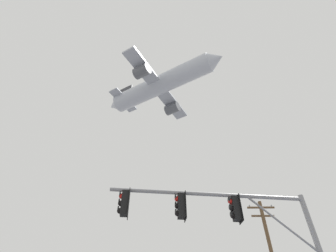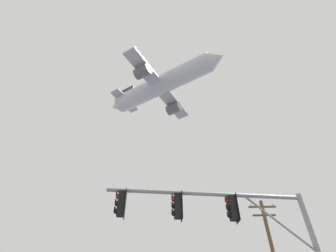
% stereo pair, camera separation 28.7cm
% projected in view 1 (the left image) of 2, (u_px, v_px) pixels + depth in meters
% --- Properties ---
extents(signal_pole_near, '(7.54, 1.16, 6.16)m').
position_uv_depth(signal_pole_near, '(233.00, 226.00, 9.46)').
color(signal_pole_near, gray).
rests_on(signal_pole_near, ground).
extents(airplane, '(18.73, 14.46, 5.51)m').
position_uv_depth(airplane, '(161.00, 85.00, 40.82)').
color(airplane, '#B7BCC6').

